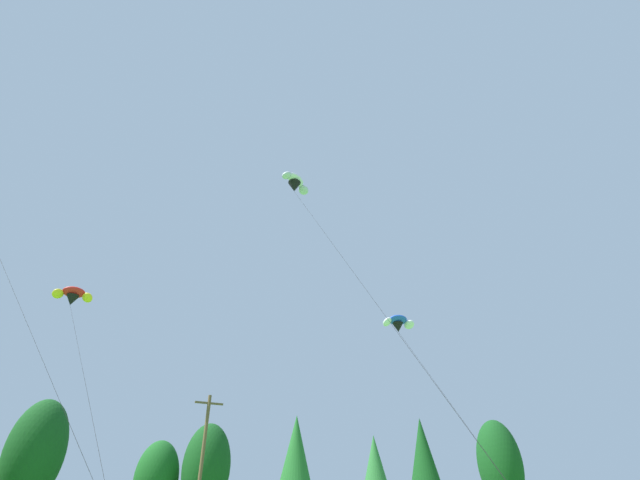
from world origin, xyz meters
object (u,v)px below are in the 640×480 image
at_px(parafoil_kite_mid_blue_white, 398,323).
at_px(parafoil_kite_low_white, 295,183).
at_px(parafoil_kite_high_red_yellow, 73,296).
at_px(utility_pole, 202,463).

distance_m(parafoil_kite_mid_blue_white, parafoil_kite_low_white, 13.30).
bearing_deg(parafoil_kite_low_white, parafoil_kite_high_red_yellow, 145.83).
distance_m(utility_pole, parafoil_kite_low_white, 21.91).
bearing_deg(parafoil_kite_mid_blue_white, parafoil_kite_low_white, -174.46).
distance_m(parafoil_kite_high_red_yellow, parafoil_kite_low_white, 18.39).
xyz_separation_m(utility_pole, parafoil_kite_mid_blue_white, (11.31, -10.17, 9.05)).
distance_m(utility_pole, parafoil_kite_high_red_yellow, 15.45).
height_order(utility_pole, parafoil_kite_mid_blue_white, parafoil_kite_mid_blue_white).
xyz_separation_m(parafoil_kite_high_red_yellow, parafoil_kite_low_white, (13.55, -9.20, 8.36)).
bearing_deg(parafoil_kite_mid_blue_white, utility_pole, 138.03).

